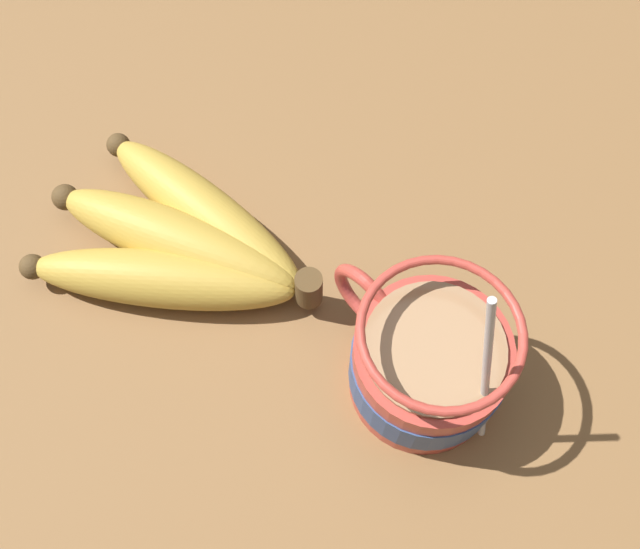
# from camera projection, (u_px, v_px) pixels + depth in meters

# --- Properties ---
(table) EXTENTS (1.36, 1.36, 0.04)m
(table) POSITION_uv_depth(u_px,v_px,m) (382.00, 336.00, 0.54)
(table) COLOR brown
(table) RESTS_ON ground
(coffee_mug) EXTENTS (0.15, 0.10, 0.17)m
(coffee_mug) POSITION_uv_depth(u_px,v_px,m) (427.00, 363.00, 0.47)
(coffee_mug) COLOR #B23D33
(coffee_mug) RESTS_ON table
(banana_bunch) EXTENTS (0.22, 0.17, 0.05)m
(banana_bunch) POSITION_uv_depth(u_px,v_px,m) (180.00, 243.00, 0.53)
(banana_bunch) COLOR #4C381E
(banana_bunch) RESTS_ON table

